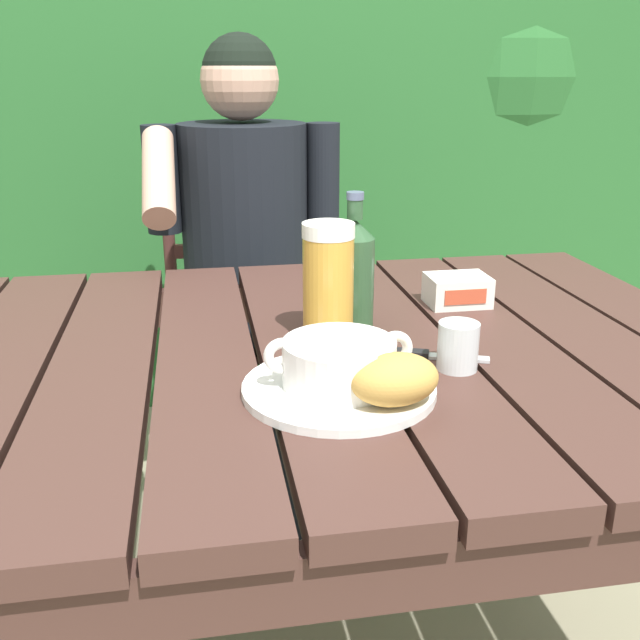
% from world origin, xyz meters
% --- Properties ---
extents(dining_table, '(1.41, 0.99, 0.75)m').
position_xyz_m(dining_table, '(0.00, 0.00, 0.67)').
color(dining_table, '#442A25').
rests_on(dining_table, ground_plane).
extents(hedge_backdrop, '(3.36, 0.97, 1.91)m').
position_xyz_m(hedge_backdrop, '(0.11, 1.74, 0.90)').
color(hedge_backdrop, '#27602B').
rests_on(hedge_backdrop, ground_plane).
extents(chair_near_diner, '(0.45, 0.48, 1.01)m').
position_xyz_m(chair_near_diner, '(-0.04, 0.94, 0.49)').
color(chair_near_diner, '#462522').
rests_on(chair_near_diner, ground_plane).
extents(person_eating, '(0.48, 0.47, 1.25)m').
position_xyz_m(person_eating, '(-0.04, 0.73, 0.73)').
color(person_eating, black).
rests_on(person_eating, ground_plane).
extents(serving_plate, '(0.26, 0.26, 0.01)m').
position_xyz_m(serving_plate, '(0.02, -0.19, 0.76)').
color(serving_plate, white).
rests_on(serving_plate, dining_table).
extents(soup_bowl, '(0.20, 0.15, 0.07)m').
position_xyz_m(soup_bowl, '(0.02, -0.19, 0.80)').
color(soup_bowl, white).
rests_on(soup_bowl, serving_plate).
extents(bread_roll, '(0.13, 0.11, 0.07)m').
position_xyz_m(bread_roll, '(0.07, -0.25, 0.80)').
color(bread_roll, '#C49243').
rests_on(bread_roll, serving_plate).
extents(beer_glass, '(0.08, 0.08, 0.19)m').
position_xyz_m(beer_glass, '(0.04, 0.01, 0.85)').
color(beer_glass, gold).
rests_on(beer_glass, dining_table).
extents(beer_bottle, '(0.07, 0.07, 0.23)m').
position_xyz_m(beer_bottle, '(0.09, 0.07, 0.85)').
color(beer_bottle, '#2D5131').
rests_on(beer_bottle, dining_table).
extents(water_glass_small, '(0.06, 0.06, 0.07)m').
position_xyz_m(water_glass_small, '(0.20, -0.14, 0.79)').
color(water_glass_small, silver).
rests_on(water_glass_small, dining_table).
extents(butter_tub, '(0.11, 0.09, 0.05)m').
position_xyz_m(butter_tub, '(0.31, 0.15, 0.78)').
color(butter_tub, white).
rests_on(butter_tub, dining_table).
extents(table_knife, '(0.15, 0.07, 0.01)m').
position_xyz_m(table_knife, '(0.17, -0.09, 0.76)').
color(table_knife, silver).
rests_on(table_knife, dining_table).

